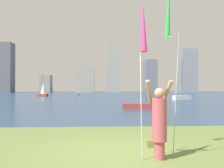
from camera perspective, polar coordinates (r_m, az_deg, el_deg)
name	(u,v)px	position (r m, az deg, el deg)	size (l,w,h in m)	color
ground	(100,96)	(57.84, -2.60, -2.64)	(120.00, 138.00, 0.12)	#5B7038
person	(159,120)	(6.32, 10.44, -7.87)	(0.70, 0.51, 1.90)	#B24C59
kite_flag_left	(143,29)	(6.12, 6.92, 11.95)	(0.16, 0.59, 3.77)	#B2B2B7
kite_flag_right	(169,15)	(7.32, 12.44, 14.75)	(0.16, 1.14, 4.49)	#B2B2B7
bag	(151,144)	(7.68, 8.67, -12.93)	(0.22, 0.20, 0.20)	olive
sailboat_1	(182,97)	(38.97, 15.24, -2.75)	(3.05, 1.87, 5.97)	white
sailboat_2	(141,105)	(21.25, 6.43, -4.70)	(3.03, 1.26, 4.60)	maroon
sailboat_4	(43,90)	(54.50, -15.00, -1.30)	(2.31, 1.54, 4.36)	maroon
sailboat_5	(78,94)	(61.66, -7.45, -2.24)	(0.75, 3.07, 3.26)	brown
skyline_tower_0	(7,68)	(105.31, -22.25, 3.35)	(4.52, 5.58, 18.76)	#565B66
skyline_tower_1	(46,84)	(104.69, -14.38, 0.06)	(4.06, 5.81, 6.77)	gray
skyline_tower_2	(85,80)	(103.77, -5.91, 0.92)	(7.32, 6.96, 9.95)	gray
skyline_tower_3	(113,65)	(102.08, 0.26, 4.12)	(6.12, 3.27, 21.25)	gray
skyline_tower_4	(150,76)	(104.21, 8.35, 1.70)	(4.60, 7.73, 12.80)	slate
skyline_tower_5	(187,71)	(107.56, 16.24, 2.77)	(6.12, 7.70, 17.00)	gray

